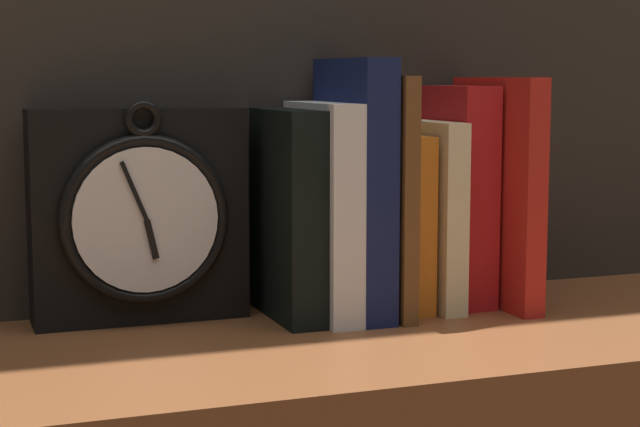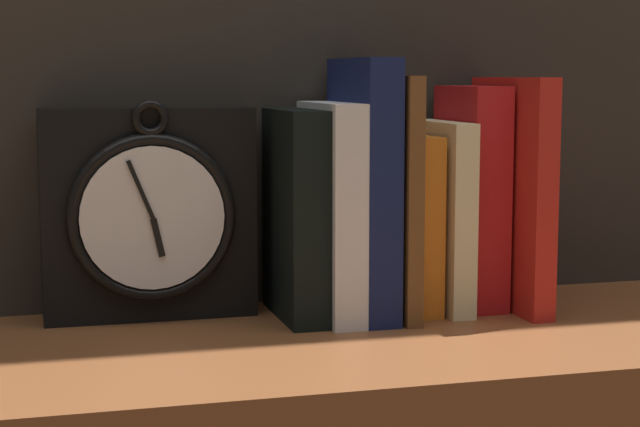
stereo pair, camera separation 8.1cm
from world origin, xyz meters
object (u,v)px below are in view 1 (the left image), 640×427
Objects in this scene: book_slot0_black at (288,215)px; book_slot4_orange at (397,221)px; book_slot1_white at (323,210)px; book_slot7_red at (497,192)px; book_slot5_cream at (429,214)px; clock at (140,216)px; book_slot6_red at (456,195)px; book_slot2_navy at (354,188)px; book_slot3_brown at (381,195)px.

book_slot0_black is 0.12m from book_slot4_orange.
book_slot7_red reaches higher than book_slot1_white.
clock is at bearing 173.65° from book_slot5_cream.
book_slot1_white reaches higher than book_slot0_black.
book_slot6_red is (0.03, 0.01, 0.02)m from book_slot5_cream.
book_slot7_red is at bearing -11.08° from book_slot4_orange.
book_slot1_white is 0.04m from book_slot2_navy.
clock is 0.95× the size of book_slot6_red.
book_slot4_orange is (0.26, -0.03, -0.01)m from clock.
clock is 0.24m from book_slot3_brown.
book_slot5_cream is 0.84× the size of book_slot6_red.
book_slot0_black is at bearing -179.19° from book_slot5_cream.
book_slot5_cream is at bearing -9.80° from book_slot4_orange.
book_slot7_red reaches higher than book_slot6_red.
book_slot7_red is (0.07, -0.01, 0.02)m from book_slot5_cream.
book_slot4_orange is (0.09, 0.01, -0.02)m from book_slot1_white.
book_slot4_orange is 0.93× the size of book_slot5_cream.
book_slot4_orange is 0.11m from book_slot7_red.
book_slot3_brown is 0.13m from book_slot7_red.
book_slot3_brown is at bearing -171.21° from book_slot5_cream.
book_slot2_navy is at bearing -0.49° from book_slot1_white.
book_slot1_white is 1.19× the size of book_slot4_orange.
book_slot6_red reaches higher than clock.
clock is at bearing 174.10° from book_slot4_orange.
book_slot2_navy reaches higher than book_slot4_orange.
book_slot6_red is 0.96× the size of book_slot7_red.
book_slot2_navy reaches higher than book_slot1_white.
book_slot2_navy is 1.08× the size of book_slot7_red.
book_slot1_white is at bearing -174.61° from book_slot6_red.
book_slot0_black reaches higher than book_slot4_orange.
book_slot6_red is (0.19, 0.01, 0.01)m from book_slot0_black.
book_slot6_red reaches higher than book_slot4_orange.
book_slot5_cream is (0.03, -0.01, 0.01)m from book_slot4_orange.
book_slot5_cream is at bearing 3.32° from book_slot1_white.
book_slot7_red is (0.03, -0.02, 0.00)m from book_slot6_red.
book_slot0_black is at bearing 176.85° from book_slot7_red.
book_slot3_brown is (0.23, -0.04, 0.01)m from clock.
book_slot1_white is at bearing 178.12° from book_slot3_brown.
book_slot5_cream is 0.07m from book_slot7_red.
book_slot4_orange is 0.03m from book_slot5_cream.
book_slot5_cream is 0.04m from book_slot6_red.
clock is at bearing 167.16° from book_slot1_white.
book_slot7_red is (0.19, -0.01, 0.01)m from book_slot1_white.
book_slot7_red reaches higher than book_slot0_black.
book_slot5_cream is at bearing 0.81° from book_slot0_black.
book_slot0_black is 0.87× the size of book_slot7_red.
book_slot3_brown reaches higher than book_slot1_white.
book_slot6_red is at bearing 147.78° from book_slot7_red.
clock reaches higher than book_slot1_white.
book_slot2_navy is 1.12× the size of book_slot6_red.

